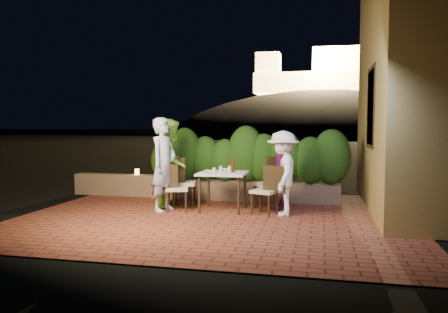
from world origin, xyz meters
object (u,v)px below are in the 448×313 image
(beer_bottle, at_px, (233,164))
(diner_white, at_px, (283,173))
(diner_blue, at_px, (164,164))
(diner_green, at_px, (171,163))
(bowl, at_px, (224,170))
(chair_right_front, at_px, (264,190))
(diner_purple, at_px, (282,171))
(dining_table, at_px, (223,191))
(chair_left_front, at_px, (177,188))
(parapet_lamp, at_px, (137,172))
(chair_right_back, at_px, (267,183))
(chair_left_back, at_px, (184,182))

(beer_bottle, relative_size, diner_white, 0.20)
(diner_blue, distance_m, diner_green, 0.55)
(bowl, distance_m, chair_right_front, 1.08)
(diner_green, bearing_deg, diner_purple, -93.34)
(beer_bottle, bearing_deg, chair_right_front, -22.77)
(dining_table, bearing_deg, chair_left_front, -163.77)
(bowl, height_order, parapet_lamp, bowl)
(beer_bottle, distance_m, diner_green, 1.35)
(dining_table, xyz_separation_m, bowl, (-0.04, 0.27, 0.40))
(bowl, height_order, diner_blue, diner_blue)
(parapet_lamp, bearing_deg, diner_white, -23.07)
(diner_purple, bearing_deg, chair_left_front, -68.98)
(diner_blue, xyz_separation_m, diner_white, (2.29, 0.08, -0.13))
(beer_bottle, bearing_deg, diner_blue, -165.70)
(diner_white, xyz_separation_m, parapet_lamp, (-3.55, 1.51, -0.21))
(diner_green, bearing_deg, parapet_lamp, 44.32)
(parapet_lamp, bearing_deg, diner_blue, -51.68)
(chair_right_front, relative_size, diner_purple, 0.60)
(chair_left_front, distance_m, diner_purple, 2.08)
(dining_table, height_order, chair_right_back, chair_right_back)
(diner_purple, bearing_deg, diner_green, -82.84)
(diner_white, height_order, diner_purple, diner_white)
(dining_table, bearing_deg, diner_green, 168.40)
(chair_right_front, bearing_deg, chair_right_back, -69.44)
(beer_bottle, relative_size, chair_left_back, 0.30)
(diner_blue, bearing_deg, parapet_lamp, 51.19)
(chair_right_front, distance_m, parapet_lamp, 3.57)
(bowl, distance_m, diner_green, 1.11)
(bowl, height_order, chair_right_front, chair_right_front)
(diner_blue, bearing_deg, chair_right_back, -60.02)
(beer_bottle, height_order, chair_right_back, beer_bottle)
(chair_left_front, bearing_deg, chair_left_back, 74.82)
(diner_blue, height_order, diner_green, diner_blue)
(chair_right_back, relative_size, diner_white, 0.67)
(chair_right_front, xyz_separation_m, chair_right_back, (-0.01, 0.54, 0.06))
(parapet_lamp, bearing_deg, diner_green, -40.56)
(diner_green, relative_size, diner_purple, 1.16)
(chair_left_back, height_order, diner_green, diner_green)
(chair_right_back, bearing_deg, chair_left_back, -21.10)
(diner_white, bearing_deg, chair_right_front, -90.02)
(dining_table, xyz_separation_m, parapet_lamp, (-2.37, 1.28, 0.20))
(chair_left_back, height_order, diner_white, diner_white)
(diner_green, bearing_deg, chair_right_back, -93.57)
(diner_purple, bearing_deg, chair_right_back, -81.28)
(chair_right_front, bearing_deg, parapet_lamp, -6.15)
(dining_table, distance_m, beer_bottle, 0.56)
(chair_right_front, height_order, diner_white, diner_white)
(chair_right_front, xyz_separation_m, diner_green, (-1.99, 0.49, 0.43))
(dining_table, xyz_separation_m, diner_purple, (1.12, 0.30, 0.40))
(chair_left_front, height_order, chair_left_back, chair_left_back)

